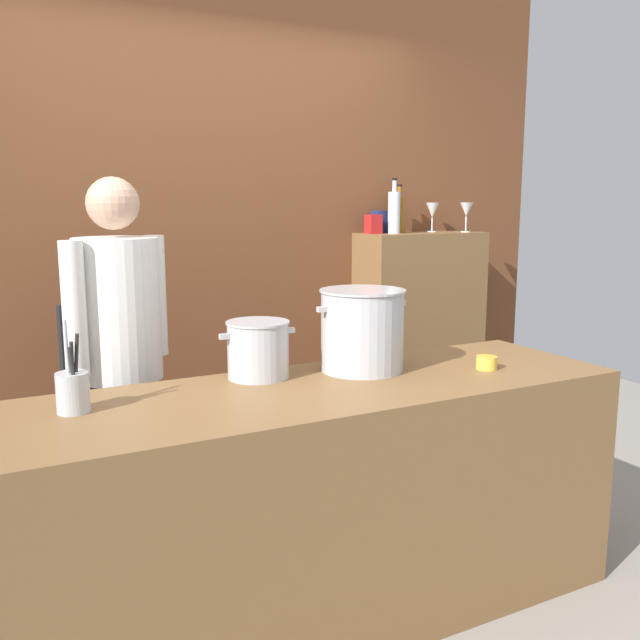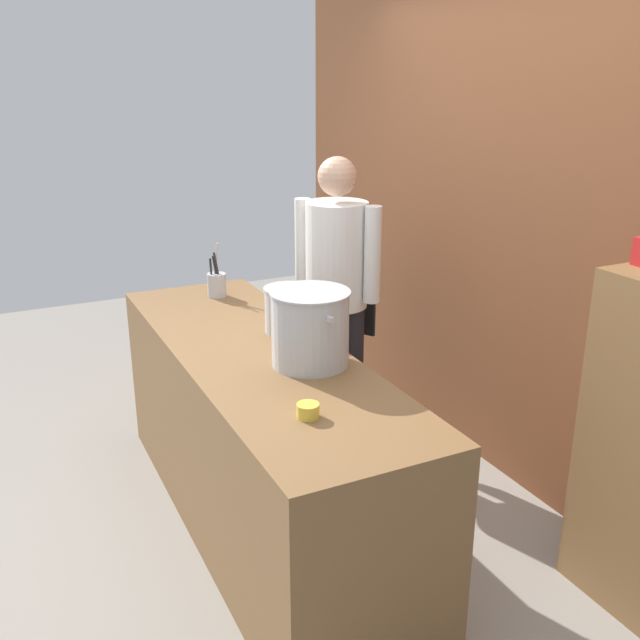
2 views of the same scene
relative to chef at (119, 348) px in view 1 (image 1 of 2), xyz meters
The scene contains 15 objects.
ground_plane 1.33m from the chef, 49.89° to the right, with size 8.00×8.00×0.00m, color gray.
brick_back_panel 1.06m from the chef, 49.65° to the left, with size 4.40×0.10×3.00m, color brown.
prep_counter 1.05m from the chef, 49.89° to the right, with size 2.28×0.70×0.90m, color brown.
bar_cabinet 1.95m from the chef, 14.60° to the left, with size 0.76×0.32×1.38m, color brown.
chef is the anchor object (origin of this frame).
stockpot_large 1.01m from the chef, 33.83° to the right, with size 0.40×0.34×0.32m.
stockpot_small 0.63m from the chef, 48.40° to the right, with size 0.30×0.24×0.22m.
utensil_crock 0.66m from the chef, 114.14° to the right, with size 0.10×0.10×0.30m.
butter_jar 1.50m from the chef, 31.33° to the right, with size 0.08×0.08×0.05m, color yellow.
wine_bottle_amber 1.91m from the chef, 17.50° to the left, with size 0.07×0.07×0.28m.
wine_bottle_clear 1.83m from the chef, 16.32° to the left, with size 0.07×0.07×0.31m.
wine_glass_tall 2.14m from the chef, 15.41° to the left, with size 0.08×0.08×0.17m.
wine_glass_wide 2.26m from the chef, 11.18° to the left, with size 0.08×0.08×0.18m.
spice_tin_red 1.70m from the chef, 18.36° to the left, with size 0.08×0.08×0.11m, color red.
spice_tin_navy 1.80m from the chef, 19.65° to the left, with size 0.07×0.07×0.13m, color navy.
Camera 1 is at (-1.16, -2.14, 1.57)m, focal length 38.74 mm.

